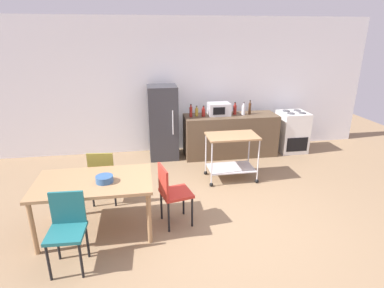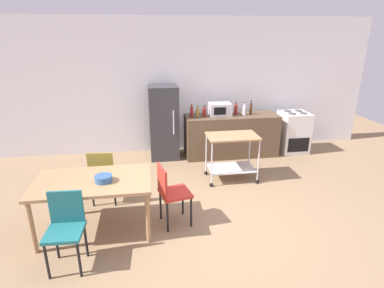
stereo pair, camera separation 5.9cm
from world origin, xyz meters
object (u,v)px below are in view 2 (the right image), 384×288
Objects in this scene: chair_teal at (65,225)px; chair_olive at (103,173)px; refrigerator at (164,122)px; bottle_sesame_oil at (244,110)px; bottle_soy_sauce at (192,112)px; chair_red at (171,191)px; bottle_wine at (197,112)px; microwave at (220,109)px; bottle_vinegar at (236,110)px; fruit_bowl at (104,179)px; dining_table at (93,185)px; bottle_hot_sauce at (251,108)px; stove_oven at (293,132)px; bottle_olive_oil at (204,112)px; kitchen_cart at (232,150)px.

chair_olive is at bearing 82.07° from chair_teal.
bottle_sesame_oil is at bearing -3.72° from refrigerator.
chair_teal is at bearing -121.66° from bottle_soy_sauce.
chair_red is 4.10× the size of bottle_wine.
bottle_wine is 0.47× the size of microwave.
microwave is at bearing 178.46° from bottle_vinegar.
fruit_bowl is at bearing 104.87° from chair_olive.
dining_table is 5.00× the size of bottle_hot_sauce.
stove_oven is at bearing 33.41° from fruit_bowl.
chair_olive is 2.62m from bottle_olive_oil.
bottle_wine is 0.49m from microwave.
bottle_vinegar is at bearing 160.82° from bottle_sesame_oil.
bottle_soy_sauce is 1.14m from bottle_sesame_oil.
chair_red is at bearing -110.71° from bottle_olive_oil.
dining_table is at bearing -139.13° from bottle_sesame_oil.
refrigerator is 1.56m from bottle_vinegar.
chair_red is 3.08m from bottle_sesame_oil.
bottle_sesame_oil is at bearing -0.14° from bottle_soy_sauce.
dining_table is 3.10m from bottle_wine.
dining_table is at bearing 76.34° from chair_red.
bottle_hot_sauce is 3.82m from fruit_bowl.
kitchen_cart is 1.38m from bottle_wine.
kitchen_cart is 1.51m from bottle_hot_sauce.
chair_red is 3.98× the size of bottle_olive_oil.
dining_table is at bearing -125.95° from bottle_wine.
refrigerator is 1.73m from kitchen_cart.
bottle_sesame_oil reaches higher than stove_oven.
microwave is (2.26, 1.78, 0.51)m from chair_olive.
chair_teal is at bearing -128.62° from microwave.
bottle_hot_sauce is at bearing 59.02° from kitchen_cart.
bottle_hot_sauce reaches higher than bottle_wine.
bottle_sesame_oil is (1.72, -0.11, 0.23)m from refrigerator.
chair_red is 2.87m from microwave.
refrigerator is (-2.90, 0.08, 0.32)m from stove_oven.
bottle_sesame_oil is (1.80, 2.45, 0.49)m from chair_red.
stove_oven is at bearing -1.32° from microwave.
microwave is (2.52, 3.16, 0.51)m from chair_teal.
bottle_olive_oil is 0.49× the size of microwave.
microwave is at bearing 50.25° from fruit_bowl.
dining_table is 1.69× the size of chair_red.
bottle_vinegar is at bearing 43.36° from dining_table.
stove_oven reaches higher than kitchen_cart.
chair_olive is (0.03, 0.73, -0.15)m from dining_table.
dining_table is 1.03m from chair_red.
bottle_wine reaches higher than fruit_bowl.
microwave is (0.62, 0.07, 0.02)m from bottle_soy_sauce.
bottle_hot_sauce is (1.30, 0.05, 0.01)m from bottle_soy_sauce.
dining_table is at bearing -150.68° from kitchen_cart.
dining_table is at bearing -113.31° from refrigerator.
chair_olive is 1.00× the size of chair_teal.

